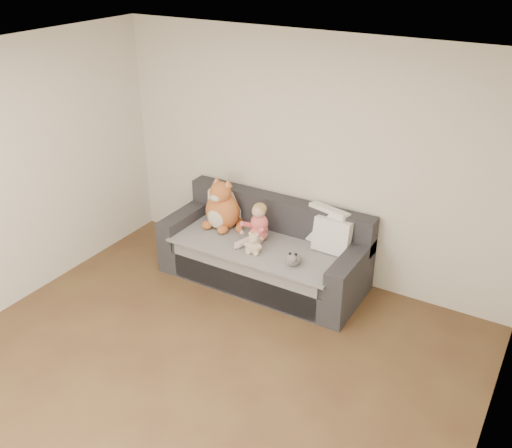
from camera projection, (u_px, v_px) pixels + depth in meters
The scene contains 10 objects.
room_shell at pixel (190, 243), 4.35m from camera, with size 5.00×5.00×5.00m.
sofa at pixel (265, 253), 6.18m from camera, with size 2.20×0.94×0.85m.
cushion_left at pixel (225, 205), 6.47m from camera, with size 0.42×0.29×0.36m.
cushion_right_back at pixel (327, 226), 5.94m from camera, with size 0.49×0.31×0.43m.
cushion_right_front at pixel (332, 236), 5.81m from camera, with size 0.39×0.18×0.37m.
toddler at pixel (257, 226), 6.01m from camera, with size 0.31×0.44×0.43m.
plush_cat at pixel (222, 208), 6.29m from camera, with size 0.49×0.41×0.61m.
teddy_bear at pixel (253, 245), 5.81m from camera, with size 0.19×0.15×0.24m.
plush_cow at pixel (294, 259), 5.61m from camera, with size 0.14×0.22×0.18m.
sippy_cup at pixel (255, 245), 5.88m from camera, with size 0.10×0.07×0.11m.
Camera 1 is at (2.37, -2.59, 3.42)m, focal length 40.00 mm.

